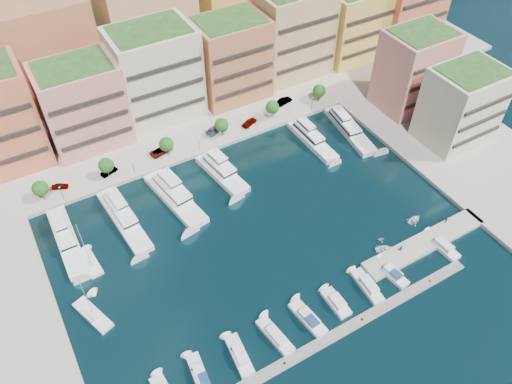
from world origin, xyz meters
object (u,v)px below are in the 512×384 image
(yacht_0, at_px, (66,237))
(car_2, at_px, (160,151))
(tree_5, at_px, (319,91))
(lamppost_0, at_px, (61,191))
(tree_1, at_px, (106,165))
(yacht_1, at_px, (123,217))
(cruiser_4, at_px, (308,318))
(car_3, at_px, (215,129))
(lamppost_4, at_px, (312,101))
(yacht_3, at_px, (221,171))
(tree_2, at_px, (166,144))
(cruiser_1, at_px, (200,377))
(yacht_2, at_px, (174,195))
(tender_2, at_px, (414,220))
(cruiser_9, at_px, (442,246))
(car_0, at_px, (60,186))
(tree_0, at_px, (40,188))
(car_5, at_px, (284,101))
(tender_1, at_px, (381,239))
(cruiser_7, at_px, (391,273))
(yacht_5, at_px, (311,138))
(lamppost_3, at_px, (258,121))
(car_4, at_px, (249,122))
(sailboat_1, at_px, (93,315))
(tree_4, at_px, (272,107))
(cruiser_2, at_px, (239,355))
(cruiser_5, at_px, (336,303))
(yacht_6, at_px, (348,127))
(person_0, at_px, (401,248))
(tender_0, at_px, (384,249))
(cruiser_6, at_px, (367,286))
(car_1, at_px, (109,171))
(lamppost_1, at_px, (133,165))
(cruiser_3, at_px, (275,336))
(person_1, at_px, (446,220))
(sailboat_2, at_px, (91,264))
(lamppost_2, at_px, (199,142))
(tree_3, at_px, (222,125))

(yacht_0, relative_size, car_2, 3.91)
(tree_5, height_order, lamppost_0, tree_5)
(tree_1, distance_m, yacht_1, 15.41)
(cruiser_4, xyz_separation_m, car_3, (10.22, 60.72, 1.28))
(lamppost_4, relative_size, yacht_3, 0.23)
(tree_2, xyz_separation_m, cruiser_1, (-18.54, -58.12, -4.17))
(yacht_2, height_order, tender_2, yacht_2)
(cruiser_9, relative_size, car_0, 2.23)
(tree_0, bearing_deg, cruiser_9, -38.62)
(car_3, relative_size, car_5, 1.12)
(tender_1, bearing_deg, cruiser_1, 119.41)
(cruiser_7, xyz_separation_m, cruiser_9, (14.58, 0.01, -0.02))
(yacht_5, bearing_deg, lamppost_3, 133.84)
(car_4, bearing_deg, lamppost_3, 179.69)
(lamppost_0, height_order, sailboat_1, sailboat_1)
(lamppost_3, xyz_separation_m, car_0, (-53.67, 4.28, -2.15))
(tree_4, xyz_separation_m, cruiser_4, (-27.11, -58.12, -4.17))
(cruiser_2, height_order, cruiser_5, same)
(yacht_2, xyz_separation_m, cruiser_7, (30.80, -43.77, -0.64))
(tree_0, bearing_deg, car_0, 24.56)
(yacht_6, height_order, person_0, yacht_6)
(sailboat_1, bearing_deg, tender_0, -14.84)
(cruiser_6, bearing_deg, person_0, 16.27)
(tender_2, bearing_deg, car_1, 38.78)
(person_0, bearing_deg, cruiser_1, 45.92)
(lamppost_1, relative_size, cruiser_3, 0.45)
(yacht_1, relative_size, cruiser_7, 2.70)
(yacht_1, xyz_separation_m, cruiser_5, (29.51, -43.21, -0.54))
(yacht_0, distance_m, person_1, 86.24)
(yacht_1, bearing_deg, yacht_0, 177.77)
(tree_4, bearing_deg, yacht_3, -151.40)
(person_0, bearing_deg, lamppost_0, 0.59)
(tender_2, bearing_deg, tree_1, 39.52)
(yacht_0, height_order, yacht_2, same)
(tender_0, xyz_separation_m, car_4, (-4.29, 52.78, 1.46))
(tree_1, xyz_separation_m, yacht_0, (-14.84, -14.36, -3.53))
(lamppost_1, bearing_deg, lamppost_4, 0.00)
(lamppost_4, height_order, yacht_0, yacht_0)
(cruiser_9, height_order, sailboat_2, sailboat_2)
(lamppost_2, distance_m, yacht_2, 17.66)
(tree_2, distance_m, cruiser_2, 59.18)
(yacht_0, xyz_separation_m, cruiser_1, (12.29, -43.76, -0.64))
(cruiser_5, height_order, cruiser_6, same)
(cruiser_6, xyz_separation_m, cruiser_7, (6.42, -0.01, 0.02))
(tree_1, height_order, tree_3, same)
(cruiser_6, relative_size, person_1, 4.88)
(cruiser_1, relative_size, cruiser_4, 0.99)
(car_0, bearing_deg, lamppost_3, -72.42)
(yacht_2, height_order, yacht_6, same)
(sailboat_2, height_order, tender_1, sailboat_2)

